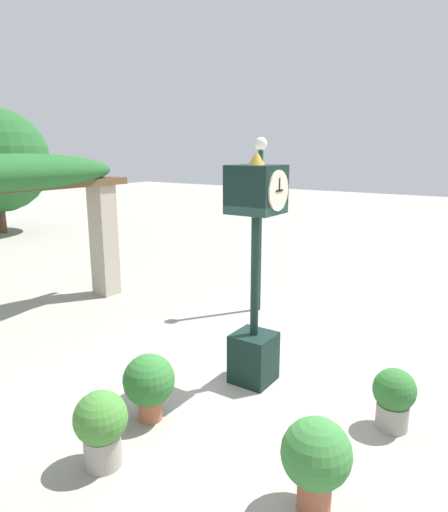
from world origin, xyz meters
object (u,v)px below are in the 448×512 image
(pedestal_clock, at_px, (255,268))
(potted_plant_near_left, at_px, (101,425))
(potted_plant_near_right, at_px, (316,458))
(lamp_post, at_px, (260,206))
(potted_plant_far_right, at_px, (149,382))
(potted_plant_far_left, at_px, (394,396))

(pedestal_clock, bearing_deg, potted_plant_near_left, 170.76)
(pedestal_clock, xyz_separation_m, potted_plant_near_left, (-2.41, 0.39, -1.19))
(pedestal_clock, bearing_deg, potted_plant_near_right, -136.55)
(potted_plant_near_right, relative_size, lamp_post, 0.26)
(potted_plant_far_right, bearing_deg, potted_plant_near_left, -169.56)
(pedestal_clock, relative_size, lamp_post, 0.93)
(potted_plant_near_right, bearing_deg, potted_plant_far_left, -8.89)
(potted_plant_near_right, height_order, potted_plant_far_left, potted_plant_near_right)
(potted_plant_far_left, bearing_deg, lamp_post, 51.27)
(potted_plant_near_right, distance_m, potted_plant_far_left, 1.71)
(potted_plant_near_left, height_order, potted_plant_far_right, potted_plant_far_right)
(pedestal_clock, height_order, potted_plant_near_left, pedestal_clock)
(potted_plant_far_right, height_order, lamp_post, lamp_post)
(pedestal_clock, distance_m, potted_plant_near_left, 2.72)
(potted_plant_near_left, bearing_deg, potted_plant_near_right, -72.28)
(potted_plant_near_left, height_order, potted_plant_far_left, potted_plant_near_left)
(pedestal_clock, relative_size, potted_plant_far_left, 4.31)
(potted_plant_near_left, xyz_separation_m, lamp_post, (5.01, 1.01, 1.67))
(potted_plant_near_right, relative_size, potted_plant_far_right, 1.08)
(potted_plant_far_right, bearing_deg, lamp_post, 11.67)
(lamp_post, bearing_deg, pedestal_clock, -151.57)
(potted_plant_far_left, bearing_deg, potted_plant_near_left, 135.26)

